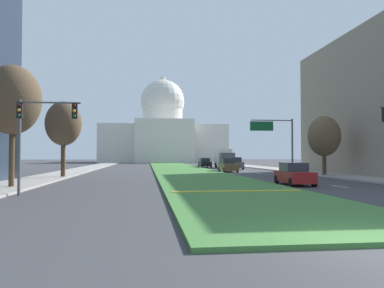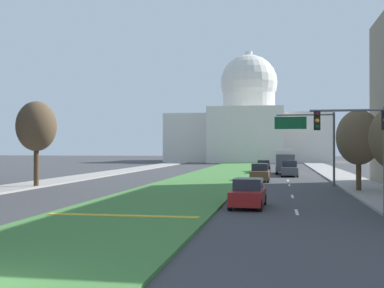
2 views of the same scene
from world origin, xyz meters
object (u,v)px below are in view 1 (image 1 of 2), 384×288
object	(u,v)px
overhead_guide_sign	(277,134)
street_tree_right_mid	(324,136)
sedan_far_horizon	(205,163)
box_truck_delivery	(224,158)
sedan_lead_stopped	(294,174)
street_tree_left_mid	(63,124)
sedan_distant	(235,164)
capitol_building	(163,134)
sedan_midblock	(228,165)
traffic_light_near_left	(36,125)
street_tree_left_near	(12,100)

from	to	relation	value
overhead_guide_sign	street_tree_right_mid	world-z (taller)	overhead_guide_sign
sedan_far_horizon	box_truck_delivery	distance (m)	4.41
sedan_lead_stopped	sedan_far_horizon	xyz separation A→B (m)	(-0.36, 40.26, 0.01)
street_tree_left_mid	sedan_distant	bearing A→B (deg)	42.92
street_tree_left_mid	sedan_distant	world-z (taller)	street_tree_left_mid
sedan_distant	capitol_building	bearing A→B (deg)	97.81
capitol_building	sedan_midblock	distance (m)	72.15
street_tree_left_mid	sedan_lead_stopped	xyz separation A→B (m)	(18.61, -10.80, -4.40)
capitol_building	street_tree_right_mid	size ratio (longest dim) A/B	6.05
sedan_far_horizon	box_truck_delivery	bearing A→B (deg)	-48.50
traffic_light_near_left	box_truck_delivery	size ratio (longest dim) A/B	0.81
box_truck_delivery	street_tree_left_mid	bearing A→B (deg)	-128.84
street_tree_left_near	box_truck_delivery	world-z (taller)	street_tree_left_near
capitol_building	box_truck_delivery	distance (m)	57.33
capitol_building	sedan_lead_stopped	size ratio (longest dim) A/B	8.88
traffic_light_near_left	street_tree_right_mid	distance (m)	29.28
overhead_guide_sign	box_truck_delivery	xyz separation A→B (m)	(-2.08, 20.46, -2.95)
street_tree_left_mid	sedan_far_horizon	distance (m)	34.93
street_tree_left_mid	sedan_midblock	size ratio (longest dim) A/B	1.62
street_tree_right_mid	sedan_lead_stopped	world-z (taller)	street_tree_right_mid
street_tree_left_near	street_tree_left_mid	xyz separation A→B (m)	(0.81, 11.51, -0.60)
overhead_guide_sign	street_tree_left_near	bearing A→B (deg)	-144.27
traffic_light_near_left	street_tree_left_near	size ratio (longest dim) A/B	0.64
sedan_lead_stopped	sedan_midblock	world-z (taller)	sedan_midblock
traffic_light_near_left	sedan_distant	bearing A→B (deg)	61.46
capitol_building	sedan_distant	xyz separation A→B (m)	(8.57, -62.48, -7.90)
traffic_light_near_left	street_tree_right_mid	world-z (taller)	street_tree_right_mid
street_tree_left_mid	sedan_far_horizon	size ratio (longest dim) A/B	1.67
street_tree_left_mid	sedan_lead_stopped	bearing A→B (deg)	-30.13
street_tree_left_mid	sedan_far_horizon	xyz separation A→B (m)	(18.25, 29.45, -4.39)
overhead_guide_sign	sedan_far_horizon	bearing A→B (deg)	101.79
capitol_building	sedan_lead_stopped	bearing A→B (deg)	-86.56
street_tree_right_mid	sedan_far_horizon	distance (m)	30.57
street_tree_left_near	street_tree_right_mid	size ratio (longest dim) A/B	1.29
traffic_light_near_left	sedan_lead_stopped	xyz separation A→B (m)	(16.67, 5.24, -3.02)
street_tree_left_mid	sedan_distant	distance (m)	29.76
street_tree_left_mid	street_tree_right_mid	xyz separation A→B (m)	(26.32, 0.16, -1.02)
street_tree_right_mid	box_truck_delivery	distance (m)	26.69
sedan_lead_stopped	sedan_far_horizon	size ratio (longest dim) A/B	0.97
overhead_guide_sign	street_tree_right_mid	xyz separation A→B (m)	(3.12, -5.60, -0.47)
box_truck_delivery	capitol_building	bearing A→B (deg)	98.20
capitol_building	traffic_light_near_left	size ratio (longest dim) A/B	7.30
sedan_far_horizon	street_tree_left_mid	bearing A→B (deg)	-121.78
street_tree_right_mid	sedan_lead_stopped	size ratio (longest dim) A/B	1.47
street_tree_left_mid	sedan_far_horizon	world-z (taller)	street_tree_left_mid
sedan_midblock	box_truck_delivery	size ratio (longest dim) A/B	0.71
capitol_building	box_truck_delivery	bearing A→B (deg)	-81.80
capitol_building	sedan_midblock	xyz separation A→B (m)	(5.46, -71.51, -7.92)
traffic_light_near_left	street_tree_left_mid	distance (m)	16.22
overhead_guide_sign	street_tree_left_mid	world-z (taller)	street_tree_left_mid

